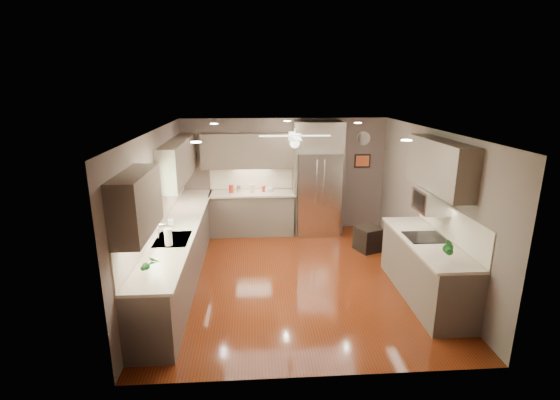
{
  "coord_description": "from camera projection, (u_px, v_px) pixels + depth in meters",
  "views": [
    {
      "loc": [
        -0.69,
        -6.33,
        3.18
      ],
      "look_at": [
        -0.22,
        0.6,
        1.21
      ],
      "focal_mm": 26.0,
      "sensor_mm": 36.0,
      "label": 1
    }
  ],
  "objects": [
    {
      "name": "back_run",
      "position": [
        253.0,
        212.0,
        8.93
      ],
      "size": [
        1.85,
        0.65,
        1.45
      ],
      "color": "brown",
      "rests_on": "ground"
    },
    {
      "name": "potted_plant_right",
      "position": [
        449.0,
        248.0,
        5.39
      ],
      "size": [
        0.2,
        0.17,
        0.31
      ],
      "primitive_type": "imported",
      "rotation": [
        0.0,
        0.0,
        -0.26
      ],
      "color": "#17511A",
      "rests_on": "right_run"
    },
    {
      "name": "framed_print",
      "position": [
        362.0,
        161.0,
        9.06
      ],
      "size": [
        0.36,
        0.03,
        0.3
      ],
      "color": "black",
      "rests_on": "wall_back"
    },
    {
      "name": "bowl",
      "position": [
        269.0,
        191.0,
        8.79
      ],
      "size": [
        0.25,
        0.25,
        0.05
      ],
      "primitive_type": "imported",
      "rotation": [
        0.0,
        0.0,
        0.25
      ],
      "color": "beige",
      "rests_on": "back_run"
    },
    {
      "name": "wall_front",
      "position": [
        321.0,
        276.0,
        4.25
      ],
      "size": [
        4.5,
        0.0,
        4.5
      ],
      "primitive_type": "plane",
      "rotation": [
        -1.57,
        0.0,
        0.0
      ],
      "color": "brown",
      "rests_on": "ground"
    },
    {
      "name": "refrigerator",
      "position": [
        318.0,
        181.0,
        8.78
      ],
      "size": [
        1.06,
        0.75,
        2.45
      ],
      "color": "silver",
      "rests_on": "ground"
    },
    {
      "name": "ceiling_fan",
      "position": [
        295.0,
        139.0,
        6.64
      ],
      "size": [
        1.18,
        1.18,
        0.32
      ],
      "color": "white",
      "rests_on": "ceiling"
    },
    {
      "name": "window",
      "position": [
        149.0,
        201.0,
        5.95
      ],
      "size": [
        0.05,
        1.12,
        0.92
      ],
      "color": "#BFF2B2",
      "rests_on": "wall_left"
    },
    {
      "name": "recessed_lights",
      "position": [
        292.0,
        128.0,
        6.69
      ],
      "size": [
        2.84,
        3.14,
        0.01
      ],
      "color": "white",
      "rests_on": "ceiling"
    },
    {
      "name": "wall_clock",
      "position": [
        364.0,
        138.0,
        8.93
      ],
      "size": [
        0.3,
        0.03,
        0.3
      ],
      "color": "white",
      "rests_on": "wall_back"
    },
    {
      "name": "canister_b",
      "position": [
        239.0,
        189.0,
        8.8
      ],
      "size": [
        0.13,
        0.13,
        0.15
      ],
      "primitive_type": "cylinder",
      "rotation": [
        0.0,
        0.0,
        -0.32
      ],
      "color": "silver",
      "rests_on": "back_run"
    },
    {
      "name": "left_run",
      "position": [
        180.0,
        250.0,
        6.88
      ],
      "size": [
        0.65,
        4.7,
        1.45
      ],
      "color": "brown",
      "rests_on": "ground"
    },
    {
      "name": "microwave",
      "position": [
        432.0,
        201.0,
        6.19
      ],
      "size": [
        0.43,
        0.55,
        0.34
      ],
      "color": "silver",
      "rests_on": "wall_right"
    },
    {
      "name": "canister_a",
      "position": [
        231.0,
        189.0,
        8.75
      ],
      "size": [
        0.14,
        0.14,
        0.17
      ],
      "primitive_type": "cylinder",
      "rotation": [
        0.0,
        0.0,
        -0.37
      ],
      "color": "maroon",
      "rests_on": "back_run"
    },
    {
      "name": "soap_bottle",
      "position": [
        171.0,
        221.0,
        6.64
      ],
      "size": [
        0.1,
        0.1,
        0.18
      ],
      "primitive_type": "imported",
      "rotation": [
        0.0,
        0.0,
        0.28
      ],
      "color": "white",
      "rests_on": "left_run"
    },
    {
      "name": "canister_c",
      "position": [
        252.0,
        188.0,
        8.78
      ],
      "size": [
        0.12,
        0.12,
        0.17
      ],
      "primitive_type": "cylinder",
      "rotation": [
        0.0,
        0.0,
        0.23
      ],
      "color": "beige",
      "rests_on": "back_run"
    },
    {
      "name": "paper_towel",
      "position": [
        168.0,
        237.0,
        5.82
      ],
      "size": [
        0.11,
        0.11,
        0.27
      ],
      "color": "white",
      "rests_on": "left_run"
    },
    {
      "name": "sink",
      "position": [
        173.0,
        241.0,
        6.14
      ],
      "size": [
        0.5,
        0.7,
        0.32
      ],
      "color": "silver",
      "rests_on": "left_run"
    },
    {
      "name": "ceiling",
      "position": [
        297.0,
        131.0,
        6.31
      ],
      "size": [
        5.0,
        5.0,
        0.0
      ],
      "primitive_type": "plane",
      "rotation": [
        3.14,
        0.0,
        0.0
      ],
      "color": "white",
      "rests_on": "ground"
    },
    {
      "name": "right_run",
      "position": [
        426.0,
        268.0,
        6.22
      ],
      "size": [
        0.7,
        2.2,
        1.45
      ],
      "color": "brown",
      "rests_on": "ground"
    },
    {
      "name": "wall_right",
      "position": [
        429.0,
        205.0,
        6.79
      ],
      "size": [
        0.0,
        5.0,
        5.0
      ],
      "primitive_type": "plane",
      "rotation": [
        1.57,
        0.0,
        -1.57
      ],
      "color": "brown",
      "rests_on": "ground"
    },
    {
      "name": "uppers",
      "position": [
        250.0,
        163.0,
        7.11
      ],
      "size": [
        4.5,
        4.7,
        0.95
      ],
      "color": "brown",
      "rests_on": "wall_left"
    },
    {
      "name": "potted_plant_left",
      "position": [
        151.0,
        263.0,
        4.92
      ],
      "size": [
        0.19,
        0.16,
        0.31
      ],
      "primitive_type": "imported",
      "rotation": [
        0.0,
        0.0,
        -0.37
      ],
      "color": "#17511A",
      "rests_on": "left_run"
    },
    {
      "name": "canister_d",
      "position": [
        264.0,
        189.0,
        8.84
      ],
      "size": [
        0.1,
        0.1,
        0.13
      ],
      "primitive_type": "cylinder",
      "rotation": [
        0.0,
        0.0,
        0.12
      ],
      "color": "maroon",
      "rests_on": "back_run"
    },
    {
      "name": "wall_back",
      "position": [
        284.0,
        175.0,
        9.05
      ],
      "size": [
        4.5,
        0.0,
        4.5
      ],
      "primitive_type": "plane",
      "rotation": [
        1.57,
        0.0,
        0.0
      ],
      "color": "brown",
      "rests_on": "ground"
    },
    {
      "name": "floor",
      "position": [
        295.0,
        276.0,
        6.99
      ],
      "size": [
        5.0,
        5.0,
        0.0
      ],
      "primitive_type": "plane",
      "color": "#481B09",
      "rests_on": "ground"
    },
    {
      "name": "stool",
      "position": [
        369.0,
        239.0,
        8.05
      ],
      "size": [
        0.58,
        0.58,
        0.5
      ],
      "color": "black",
      "rests_on": "ground"
    },
    {
      "name": "wall_left",
      "position": [
        157.0,
        210.0,
        6.51
      ],
      "size": [
        0.0,
        5.0,
        5.0
      ],
      "primitive_type": "plane",
      "rotation": [
        1.57,
        0.0,
        1.57
      ],
      "color": "brown",
      "rests_on": "ground"
    }
  ]
}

